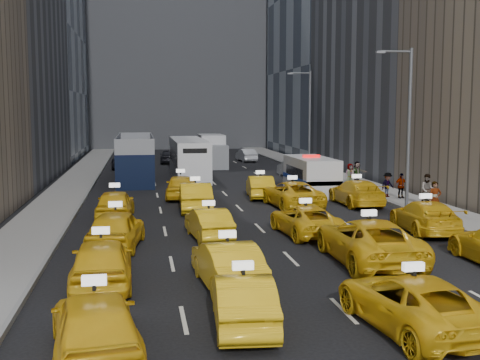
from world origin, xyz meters
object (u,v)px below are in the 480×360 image
object	(u,v)px
taxi_2	(412,302)
box_truck	(212,151)
city_bus	(188,158)
double_decker	(135,159)
taxi_0	(95,324)
pedestrian_0	(435,199)
nypd_van	(311,176)
taxi_1	(243,300)

from	to	relation	value
taxi_2	box_truck	bearing A→B (deg)	-96.66
city_bus	double_decker	bearing A→B (deg)	-161.05
taxi_0	taxi_2	world-z (taller)	taxi_0
taxi_2	box_truck	size ratio (longest dim) A/B	0.72
taxi_2	double_decker	size ratio (longest dim) A/B	0.41
taxi_0	double_decker	xyz separation A→B (m)	(0.70, 34.91, 0.95)
city_bus	pedestrian_0	xyz separation A→B (m)	(11.02, -21.53, -0.52)
nypd_van	box_truck	size ratio (longest dim) A/B	0.90
box_truck	pedestrian_0	size ratio (longest dim) A/B	3.96
taxi_1	box_truck	bearing A→B (deg)	-91.44
box_truck	pedestrian_0	world-z (taller)	box_truck
nypd_van	box_truck	xyz separation A→B (m)	(-4.26, 20.16, 0.35)
pedestrian_0	city_bus	bearing A→B (deg)	124.54
taxi_1	taxi_2	size ratio (longest dim) A/B	0.83
double_decker	pedestrian_0	bearing A→B (deg)	-57.26
pedestrian_0	taxi_0	bearing A→B (deg)	-129.18
taxi_0	double_decker	distance (m)	34.93
taxi_1	city_bus	world-z (taller)	city_bus
taxi_0	box_truck	distance (m)	46.07
taxi_0	double_decker	world-z (taller)	double_decker
taxi_1	pedestrian_0	distance (m)	18.52
double_decker	city_bus	xyz separation A→B (m)	(4.37, 1.83, -0.19)
taxi_1	nypd_van	distance (m)	25.25
city_bus	pedestrian_0	size ratio (longest dim) A/B	6.88
pedestrian_0	taxi_2	bearing A→B (deg)	-111.81
city_bus	pedestrian_0	world-z (taller)	city_bus
taxi_2	double_decker	xyz separation A→B (m)	(-7.21, 34.31, 1.05)
taxi_0	box_truck	xyz separation A→B (m)	(8.09, 45.35, 0.74)
double_decker	taxi_2	bearing A→B (deg)	-83.39
pedestrian_0	double_decker	bearing A→B (deg)	135.43
double_decker	box_truck	size ratio (longest dim) A/B	1.74
nypd_van	taxi_0	bearing A→B (deg)	-108.28
double_decker	city_bus	bearing A→B (deg)	17.47
taxi_2	pedestrian_0	distance (m)	16.74
box_truck	nypd_van	bearing A→B (deg)	-85.71
taxi_1	double_decker	world-z (taller)	double_decker
box_truck	taxi_2	bearing A→B (deg)	-97.87
nypd_van	city_bus	bearing A→B (deg)	130.08
double_decker	box_truck	xyz separation A→B (m)	(7.39, 10.44, -0.21)
taxi_2	city_bus	xyz separation A→B (m)	(-2.84, 36.14, 0.86)
double_decker	city_bus	world-z (taller)	double_decker
taxi_1	box_truck	xyz separation A→B (m)	(4.45, 43.86, 0.84)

